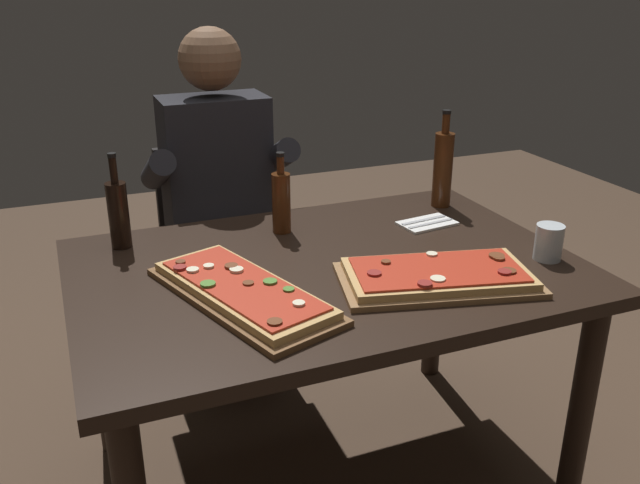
# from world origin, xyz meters

# --- Properties ---
(ground_plane) EXTENTS (6.40, 6.40, 0.00)m
(ground_plane) POSITION_xyz_m (0.00, 0.00, 0.00)
(ground_plane) COLOR #4C3828
(dining_table) EXTENTS (1.40, 0.96, 0.74)m
(dining_table) POSITION_xyz_m (0.00, 0.00, 0.64)
(dining_table) COLOR black
(dining_table) RESTS_ON ground_plane
(pizza_rectangular_front) EXTENTS (0.57, 0.39, 0.05)m
(pizza_rectangular_front) POSITION_xyz_m (0.23, -0.22, 0.76)
(pizza_rectangular_front) COLOR olive
(pizza_rectangular_front) RESTS_ON dining_table
(pizza_rectangular_left) EXTENTS (0.40, 0.62, 0.05)m
(pizza_rectangular_left) POSITION_xyz_m (-0.28, -0.11, 0.76)
(pizza_rectangular_left) COLOR brown
(pizza_rectangular_left) RESTS_ON dining_table
(wine_bottle_dark) EXTENTS (0.06, 0.06, 0.26)m
(wine_bottle_dark) POSITION_xyz_m (-0.03, 0.29, 0.84)
(wine_bottle_dark) COLOR #47230F
(wine_bottle_dark) RESTS_ON dining_table
(oil_bottle_amber) EXTENTS (0.07, 0.07, 0.34)m
(oil_bottle_amber) POSITION_xyz_m (0.57, 0.32, 0.88)
(oil_bottle_amber) COLOR #47230F
(oil_bottle_amber) RESTS_ON dining_table
(vinegar_bottle_green) EXTENTS (0.06, 0.06, 0.29)m
(vinegar_bottle_green) POSITION_xyz_m (-0.52, 0.35, 0.85)
(vinegar_bottle_green) COLOR black
(vinegar_bottle_green) RESTS_ON dining_table
(tumbler_near_camera) EXTENTS (0.08, 0.08, 0.10)m
(tumbler_near_camera) POSITION_xyz_m (0.60, -0.20, 0.79)
(tumbler_near_camera) COLOR silver
(tumbler_near_camera) RESTS_ON dining_table
(napkin_cutlery_set) EXTENTS (0.19, 0.13, 0.01)m
(napkin_cutlery_set) POSITION_xyz_m (0.43, 0.17, 0.74)
(napkin_cutlery_set) COLOR white
(napkin_cutlery_set) RESTS_ON dining_table
(diner_chair) EXTENTS (0.44, 0.44, 0.87)m
(diner_chair) POSITION_xyz_m (-0.12, 0.86, 0.49)
(diner_chair) COLOR black
(diner_chair) RESTS_ON ground_plane
(seated_diner) EXTENTS (0.53, 0.41, 1.33)m
(seated_diner) POSITION_xyz_m (-0.12, 0.74, 0.74)
(seated_diner) COLOR #23232D
(seated_diner) RESTS_ON ground_plane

